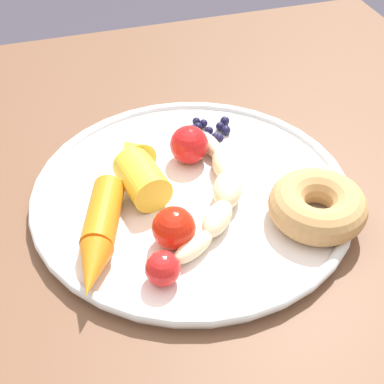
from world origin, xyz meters
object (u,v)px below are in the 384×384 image
(blueberry_pile, at_px, (209,129))
(tomato_far, at_px, (174,228))
(donut, at_px, (318,206))
(carrot_yellow, at_px, (139,167))
(tomato_near, at_px, (189,145))
(banana, at_px, (218,190))
(plate, at_px, (192,194))
(dining_table, at_px, (156,283))
(carrot_orange, at_px, (99,237))
(tomato_mid, at_px, (163,268))

(blueberry_pile, distance_m, tomato_far, 0.19)
(donut, bearing_deg, tomato_far, -3.68)
(carrot_yellow, xyz_separation_m, tomato_near, (-0.06, -0.02, 0.00))
(carrot_yellow, bearing_deg, banana, 145.04)
(carrot_yellow, relative_size, tomato_near, 2.49)
(plate, height_order, banana, banana)
(dining_table, xyz_separation_m, tomato_far, (-0.01, 0.04, 0.13))
(carrot_orange, xyz_separation_m, carrot_yellow, (-0.06, -0.09, 0.00))
(carrot_orange, bearing_deg, tomato_near, -138.49)
(tomato_far, bearing_deg, blueberry_pile, -118.96)
(blueberry_pile, bearing_deg, tomato_near, 47.17)
(donut, xyz_separation_m, tomato_far, (0.15, -0.01, 0.00))
(plate, xyz_separation_m, blueberry_pile, (-0.05, -0.09, 0.01))
(carrot_orange, height_order, carrot_yellow, carrot_yellow)
(tomato_near, distance_m, tomato_mid, 0.18)
(plate, xyz_separation_m, tomato_far, (0.04, 0.07, 0.02))
(banana, xyz_separation_m, carrot_orange, (0.13, 0.03, 0.00))
(plate, bearing_deg, dining_table, 24.62)
(carrot_orange, bearing_deg, plate, -153.73)
(plate, bearing_deg, blueberry_pile, -118.26)
(blueberry_pile, bearing_deg, tomato_far, 61.04)
(donut, height_order, blueberry_pile, donut)
(plate, height_order, tomato_mid, tomato_mid)
(dining_table, height_order, donut, donut)
(carrot_yellow, height_order, tomato_mid, carrot_yellow)
(banana, relative_size, blueberry_pile, 3.08)
(carrot_yellow, height_order, tomato_far, same)
(carrot_orange, distance_m, tomato_far, 0.07)
(plate, bearing_deg, tomato_far, 60.06)
(dining_table, bearing_deg, banana, -176.34)
(carrot_orange, xyz_separation_m, blueberry_pile, (-0.16, -0.15, -0.01))
(dining_table, bearing_deg, plate, -155.38)
(plate, distance_m, tomato_near, 0.06)
(donut, bearing_deg, plate, -35.29)
(carrot_yellow, height_order, tomato_near, tomato_near)
(blueberry_pile, relative_size, tomato_near, 1.46)
(carrot_yellow, xyz_separation_m, tomato_far, (-0.01, 0.10, -0.00))
(carrot_yellow, bearing_deg, plate, 147.20)
(dining_table, xyz_separation_m, tomato_mid, (0.01, 0.09, 0.12))
(plate, relative_size, tomato_mid, 10.53)
(carrot_yellow, distance_m, tomato_near, 0.07)
(dining_table, relative_size, carrot_orange, 6.98)
(tomato_near, height_order, tomato_far, tomato_near)
(tomato_near, relative_size, tomato_far, 1.03)
(plate, xyz_separation_m, carrot_yellow, (0.05, -0.03, 0.02))
(plate, distance_m, tomato_mid, 0.13)
(dining_table, xyz_separation_m, carrot_orange, (0.06, 0.03, 0.12))
(dining_table, relative_size, carrot_yellow, 9.13)
(tomato_near, bearing_deg, carrot_yellow, 19.06)
(carrot_orange, bearing_deg, donut, 173.93)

